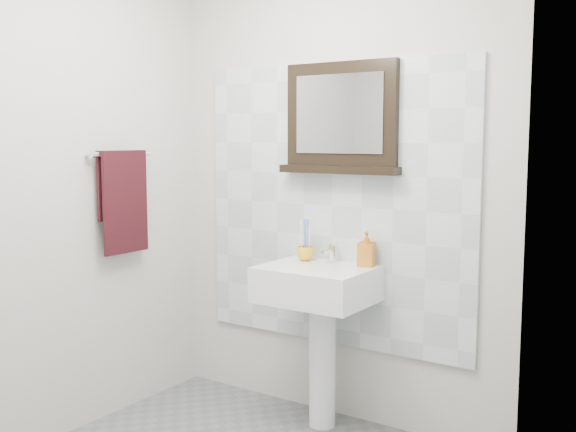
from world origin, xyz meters
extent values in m
cube|color=beige|center=(0.00, 1.10, 1.25)|extent=(2.00, 0.01, 2.50)
cube|color=beige|center=(-1.00, 0.00, 1.25)|extent=(0.01, 2.20, 2.50)
cube|color=beige|center=(1.00, 0.00, 1.25)|extent=(0.01, 2.20, 2.50)
cube|color=silver|center=(0.00, 1.09, 1.15)|extent=(1.60, 0.02, 1.50)
cylinder|color=white|center=(0.04, 0.92, 0.34)|extent=(0.14, 0.14, 0.68)
cube|color=white|center=(0.04, 0.86, 0.77)|extent=(0.55, 0.44, 0.18)
cylinder|color=silver|center=(0.04, 0.84, 0.85)|extent=(0.32, 0.32, 0.02)
cylinder|color=#4C4C4F|center=(0.04, 0.84, 0.86)|extent=(0.04, 0.04, 0.00)
cylinder|color=silver|center=(0.04, 1.01, 0.91)|extent=(0.04, 0.04, 0.09)
cylinder|color=silver|center=(0.04, 0.96, 0.93)|extent=(0.02, 0.10, 0.02)
cube|color=silver|center=(0.04, 1.02, 0.96)|extent=(0.02, 0.07, 0.01)
imported|color=yellow|center=(-0.10, 0.97, 0.90)|extent=(0.10, 0.10, 0.08)
cylinder|color=white|center=(-0.12, 0.96, 0.97)|extent=(0.01, 0.01, 0.19)
cube|color=white|center=(-0.12, 0.96, 1.07)|extent=(0.01, 0.01, 0.03)
cylinder|color=#6283E0|center=(-0.08, 0.96, 0.97)|extent=(0.01, 0.01, 0.19)
cube|color=#6283E0|center=(-0.08, 0.96, 1.07)|extent=(0.01, 0.01, 0.03)
cylinder|color=white|center=(-0.10, 0.99, 0.97)|extent=(0.01, 0.01, 0.19)
cube|color=white|center=(-0.10, 0.99, 1.07)|extent=(0.01, 0.01, 0.03)
cylinder|color=#6283E0|center=(-0.11, 0.98, 0.97)|extent=(0.01, 0.01, 0.19)
cube|color=#6283E0|center=(-0.11, 0.98, 1.07)|extent=(0.01, 0.01, 0.03)
cylinder|color=white|center=(-0.08, 0.98, 0.97)|extent=(0.01, 0.01, 0.19)
cube|color=white|center=(-0.08, 0.98, 1.07)|extent=(0.01, 0.01, 0.03)
imported|color=#C34916|center=(0.24, 1.01, 0.95)|extent=(0.09, 0.10, 0.18)
cube|color=black|center=(0.06, 1.07, 1.63)|extent=(0.64, 0.06, 0.53)
cube|color=#99999E|center=(0.06, 1.03, 1.63)|extent=(0.51, 0.01, 0.40)
cube|color=black|center=(0.06, 1.04, 1.35)|extent=(0.68, 0.11, 0.04)
cylinder|color=silver|center=(-0.94, 0.48, 1.42)|extent=(0.03, 0.40, 0.03)
cylinder|color=silver|center=(-0.97, 0.29, 1.42)|extent=(0.05, 0.02, 0.02)
cylinder|color=silver|center=(-0.97, 0.67, 1.42)|extent=(0.05, 0.02, 0.02)
cube|color=black|center=(-0.93, 0.48, 1.15)|extent=(0.02, 0.30, 0.52)
cube|color=black|center=(-0.96, 0.48, 1.24)|extent=(0.02, 0.30, 0.34)
cube|color=black|center=(-0.94, 0.48, 1.43)|extent=(0.06, 0.30, 0.03)
camera|label=1|loc=(1.80, -2.01, 1.50)|focal=42.00mm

